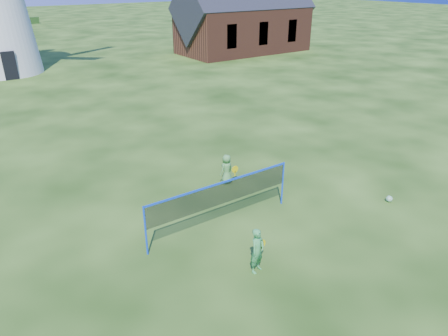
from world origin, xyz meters
TOP-DOWN VIEW (x-y plane):
  - ground at (0.00, 0.00)m, footprint 220.00×220.00m
  - chapel at (19.66, 25.17)m, footprint 13.28×6.44m
  - badminton_net at (-0.50, -0.35)m, footprint 5.05×0.05m
  - player_girl at (-0.92, -2.64)m, footprint 0.69×0.44m
  - player_boy at (1.37, 2.01)m, footprint 0.66×0.46m
  - play_ball at (5.16, -2.37)m, footprint 0.22×0.22m

SIDE VIEW (x-z plane):
  - ground at x=0.00m, z-range 0.00..0.00m
  - play_ball at x=5.16m, z-range 0.00..0.22m
  - player_boy at x=1.37m, z-range 0.00..1.13m
  - player_girl at x=-0.92m, z-range 0.00..1.28m
  - badminton_net at x=-0.50m, z-range 0.36..1.91m
  - chapel at x=19.66m, z-range -2.45..8.77m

